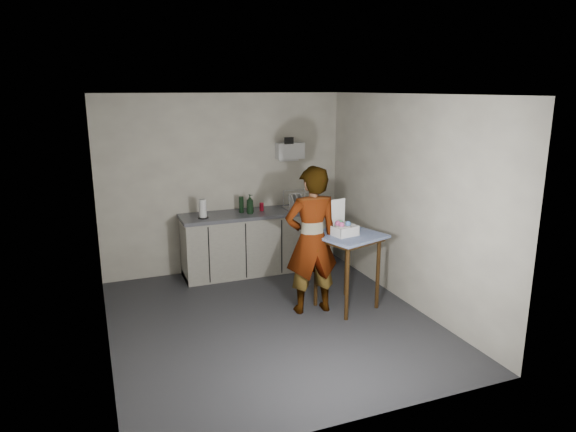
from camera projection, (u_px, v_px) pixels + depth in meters
name	position (u px, v px, depth m)	size (l,w,h in m)	color
ground	(271.00, 321.00, 6.03)	(4.00, 4.00, 0.00)	#2C2C31
wall_back	(225.00, 184.00, 7.51)	(3.60, 0.02, 2.60)	#B6AE9F
wall_right	(406.00, 201.00, 6.35)	(0.02, 4.00, 2.60)	#B6AE9F
wall_left	(100.00, 230.00, 5.08)	(0.02, 4.00, 2.60)	#B6AE9F
ceiling	(269.00, 95.00, 5.40)	(3.60, 4.00, 0.01)	silver
kitchen_counter	(258.00, 243.00, 7.60)	(2.24, 0.62, 0.91)	black
wall_shelf	(290.00, 151.00, 7.69)	(0.42, 0.18, 0.37)	white
side_table	(348.00, 244.00, 6.24)	(0.92, 0.92, 0.95)	#3B270D
standing_man	(312.00, 240.00, 6.11)	(0.66, 0.43, 1.80)	#B2A593
soap_bottle	(250.00, 204.00, 7.34)	(0.11, 0.11, 0.28)	black
soda_can	(262.00, 207.00, 7.53)	(0.06, 0.06, 0.12)	red
dark_bottle	(241.00, 205.00, 7.40)	(0.07, 0.07, 0.24)	black
paper_towel	(203.00, 209.00, 7.09)	(0.15, 0.15, 0.26)	black
dish_rack	(297.00, 205.00, 7.66)	(0.38, 0.29, 0.27)	silver
bakery_box	(342.00, 227.00, 6.18)	(0.34, 0.35, 0.41)	white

